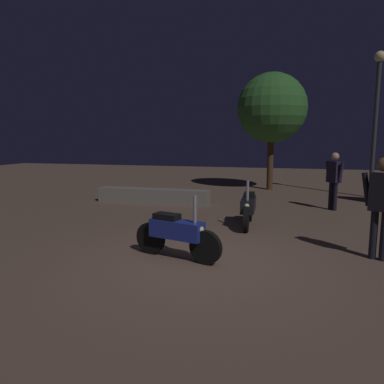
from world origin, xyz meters
TOP-DOWN VIEW (x-y plane):
  - ground_plane at (0.00, 0.00)m, footprint 40.00×40.00m
  - motorcycle_blue_foreground at (-0.44, 0.10)m, footprint 1.63×0.54m
  - motorcycle_black_parked_left at (0.48, 2.73)m, footprint 0.33×1.66m
  - person_rider_beside at (2.84, 0.92)m, footprint 0.64×0.37m
  - person_bystander_far at (2.61, 5.26)m, footprint 0.48×0.57m
  - streetlamp_near at (4.15, 8.02)m, footprint 0.36×0.36m
  - tree_left_bg at (0.66, 9.06)m, footprint 2.69×2.69m
  - planter_wall_low at (-2.76, 5.04)m, footprint 3.60×0.50m

SIDE VIEW (x-z plane):
  - ground_plane at x=0.00m, z-range 0.00..0.00m
  - planter_wall_low at x=-2.76m, z-range 0.00..0.45m
  - motorcycle_blue_foreground at x=-0.44m, z-range -0.12..0.99m
  - motorcycle_black_parked_left at x=0.48m, z-range -0.12..0.99m
  - person_bystander_far at x=2.61m, z-range 0.15..1.79m
  - person_rider_beside at x=2.84m, z-range 0.17..1.89m
  - streetlamp_near at x=4.15m, z-range 0.67..5.55m
  - tree_left_bg at x=0.66m, z-range 0.92..5.46m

